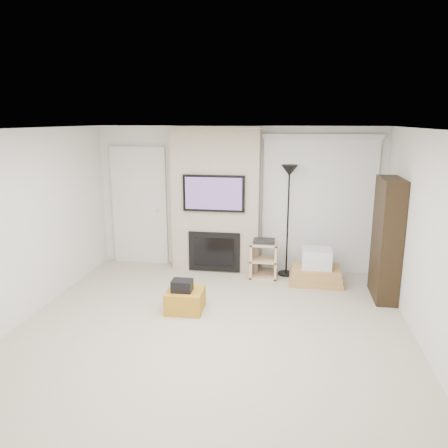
% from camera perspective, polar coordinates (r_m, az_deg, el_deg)
% --- Properties ---
extents(floor, '(5.00, 5.50, 0.00)m').
position_cam_1_polar(floor, '(5.53, -1.99, -14.61)').
color(floor, '#BCB19B').
rests_on(floor, ground).
extents(ceiling, '(5.00, 5.50, 0.00)m').
position_cam_1_polar(ceiling, '(4.88, -2.24, 12.25)').
color(ceiling, white).
rests_on(ceiling, wall_back).
extents(wall_back, '(5.00, 0.00, 2.50)m').
position_cam_1_polar(wall_back, '(7.72, 1.79, 3.38)').
color(wall_back, silver).
rests_on(wall_back, ground).
extents(wall_front, '(5.00, 0.00, 2.50)m').
position_cam_1_polar(wall_front, '(2.62, -14.23, -18.11)').
color(wall_front, silver).
rests_on(wall_front, ground).
extents(wall_left, '(0.00, 5.50, 2.50)m').
position_cam_1_polar(wall_left, '(6.05, -26.04, -0.85)').
color(wall_left, silver).
rests_on(wall_left, ground).
extents(wall_right, '(0.00, 5.50, 2.50)m').
position_cam_1_polar(wall_right, '(5.22, 26.00, -2.98)').
color(wall_right, silver).
rests_on(wall_right, ground).
extents(hvac_vent, '(0.35, 0.18, 0.01)m').
position_cam_1_polar(hvac_vent, '(5.62, 3.48, 12.37)').
color(hvac_vent, silver).
rests_on(hvac_vent, ceiling).
extents(ottoman, '(0.51, 0.51, 0.30)m').
position_cam_1_polar(ottoman, '(6.20, -5.09, -9.87)').
color(ottoman, '#B27F20').
rests_on(ottoman, floor).
extents(black_bag, '(0.29, 0.23, 0.16)m').
position_cam_1_polar(black_bag, '(6.09, -5.49, -8.01)').
color(black_bag, black).
rests_on(black_bag, ottoman).
extents(fireplace_wall, '(1.50, 0.47, 2.50)m').
position_cam_1_polar(fireplace_wall, '(7.57, -1.05, 3.07)').
color(fireplace_wall, '#B6A58C').
rests_on(fireplace_wall, floor).
extents(entry_door, '(1.02, 0.11, 2.14)m').
position_cam_1_polar(entry_door, '(8.14, -10.94, 2.27)').
color(entry_door, silver).
rests_on(entry_door, floor).
extents(vertical_blinds, '(1.98, 0.10, 2.37)m').
position_cam_1_polar(vertical_blinds, '(7.62, 12.26, 3.13)').
color(vertical_blinds, silver).
rests_on(vertical_blinds, floor).
extents(floor_lamp, '(0.28, 0.28, 1.88)m').
position_cam_1_polar(floor_lamp, '(7.29, 8.47, 4.50)').
color(floor_lamp, black).
rests_on(floor_lamp, floor).
extents(av_stand, '(0.45, 0.38, 0.66)m').
position_cam_1_polar(av_stand, '(7.39, 5.21, -4.35)').
color(av_stand, beige).
rests_on(av_stand, floor).
extents(box_stack, '(0.86, 0.65, 0.57)m').
position_cam_1_polar(box_stack, '(7.31, 11.93, -5.86)').
color(box_stack, tan).
rests_on(box_stack, floor).
extents(bookshelf, '(0.30, 0.80, 1.80)m').
position_cam_1_polar(bookshelf, '(6.81, 20.48, -1.88)').
color(bookshelf, black).
rests_on(bookshelf, floor).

